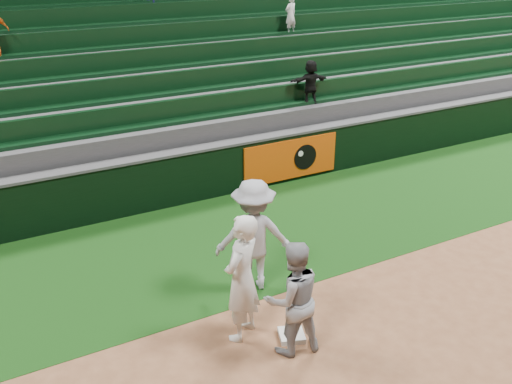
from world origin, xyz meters
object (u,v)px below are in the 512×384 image
(first_base, at_px, (292,335))
(baserunner, at_px, (293,299))
(base_coach, at_px, (254,235))
(first_baseman, at_px, (242,278))

(first_base, height_order, baserunner, baserunner)
(first_base, height_order, base_coach, base_coach)
(first_baseman, height_order, base_coach, first_baseman)
(first_base, bearing_deg, first_baseman, 145.59)
(first_base, height_order, first_baseman, first_baseman)
(first_base, xyz_separation_m, first_baseman, (-0.62, 0.43, 0.97))
(first_baseman, bearing_deg, base_coach, -159.88)
(first_base, xyz_separation_m, base_coach, (0.16, 1.51, 0.96))
(first_baseman, relative_size, base_coach, 1.02)
(first_baseman, bearing_deg, first_base, 111.48)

